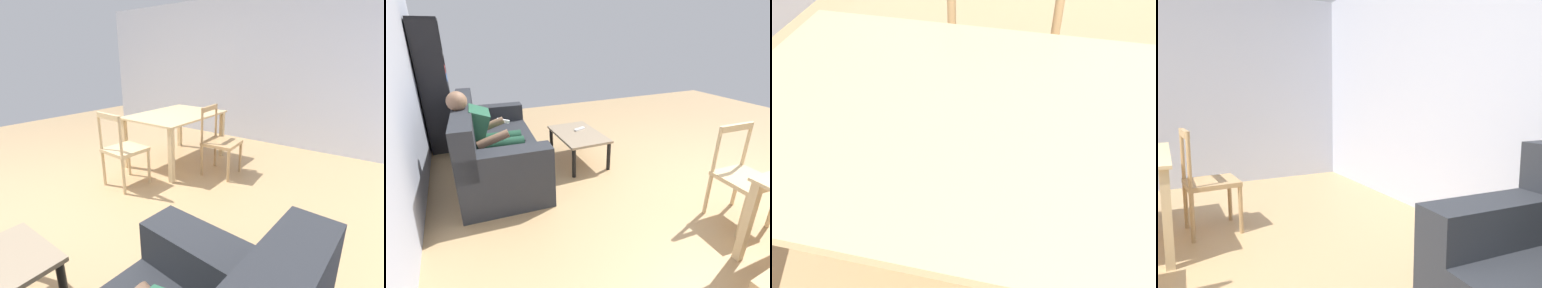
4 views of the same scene
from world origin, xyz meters
TOP-DOWN VIEW (x-y plane):
  - dining_table at (-1.55, 0.21)m, footprint 1.30×0.94m
  - dining_chair_near_wall at (-1.55, 0.95)m, footprint 0.45×0.45m

SIDE VIEW (x-z plane):
  - dining_chair_near_wall at x=-1.55m, z-range -0.01..0.88m
  - dining_table at x=-1.55m, z-range 0.26..0.98m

